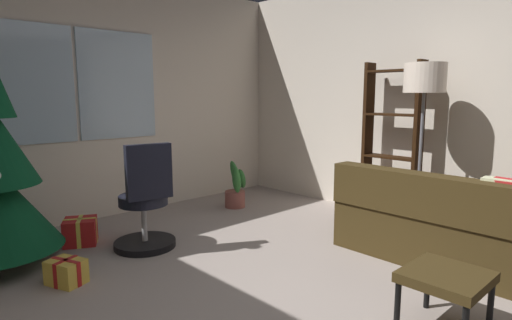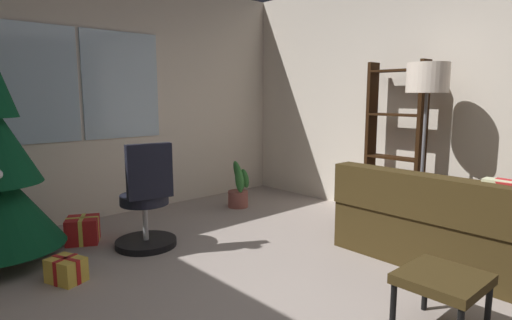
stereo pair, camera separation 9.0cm
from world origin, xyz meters
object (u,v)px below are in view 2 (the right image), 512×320
at_px(couch, 496,234).
at_px(gift_box_red, 83,230).
at_px(floor_lamp, 427,89).
at_px(bookshelf, 395,152).
at_px(gift_box_gold, 66,270).
at_px(potted_plant, 239,190).
at_px(footstool, 442,282).
at_px(office_chair, 146,208).

xyz_separation_m(couch, gift_box_red, (-2.27, 2.85, -0.16)).
bearing_deg(gift_box_red, couch, -51.47).
xyz_separation_m(gift_box_red, floor_lamp, (2.54, -2.07, 1.33)).
relative_size(gift_box_red, bookshelf, 0.22).
xyz_separation_m(gift_box_gold, potted_plant, (2.36, 0.79, 0.12)).
height_order(couch, potted_plant, couch).
relative_size(bookshelf, floor_lamp, 1.03).
bearing_deg(gift_box_gold, floor_lamp, -23.52).
height_order(footstool, gift_box_gold, footstool).
bearing_deg(potted_plant, bookshelf, -62.29).
bearing_deg(gift_box_red, office_chair, -54.66).
bearing_deg(bookshelf, footstool, -143.12).
bearing_deg(floor_lamp, office_chair, 144.74).
distance_m(footstool, gift_box_gold, 2.62).
height_order(office_chair, bookshelf, bookshelf).
xyz_separation_m(footstool, floor_lamp, (1.56, 0.92, 1.14)).
bearing_deg(gift_box_gold, potted_plant, 18.47).
relative_size(office_chair, potted_plant, 1.67).
height_order(gift_box_gold, bookshelf, bookshelf).
height_order(bookshelf, potted_plant, bookshelf).
bearing_deg(potted_plant, floor_lamp, -73.99).
height_order(office_chair, floor_lamp, floor_lamp).
height_order(gift_box_gold, potted_plant, potted_plant).
xyz_separation_m(gift_box_red, bookshelf, (2.80, -1.63, 0.66)).
bearing_deg(gift_box_gold, office_chair, 16.55).
distance_m(couch, potted_plant, 2.87).
relative_size(couch, potted_plant, 3.56).
distance_m(floor_lamp, potted_plant, 2.49).
relative_size(office_chair, bookshelf, 0.56).
xyz_separation_m(gift_box_gold, floor_lamp, (2.95, -1.28, 1.36)).
relative_size(couch, gift_box_gold, 6.68).
bearing_deg(couch, gift_box_red, 128.53).
xyz_separation_m(couch, gift_box_gold, (-2.68, 2.07, -0.19)).
height_order(gift_box_red, gift_box_gold, gift_box_red).
relative_size(gift_box_red, floor_lamp, 0.23).
distance_m(office_chair, bookshelf, 2.67).
height_order(bookshelf, floor_lamp, bookshelf).
bearing_deg(floor_lamp, potted_plant, 106.01).
xyz_separation_m(office_chair, bookshelf, (2.41, -1.08, 0.40)).
distance_m(gift_box_red, floor_lamp, 3.54).
relative_size(gift_box_gold, bookshelf, 0.18).
xyz_separation_m(footstool, bookshelf, (1.82, 1.36, 0.46)).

